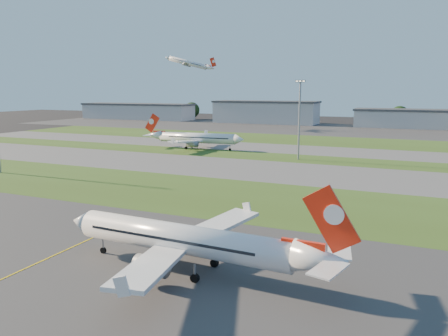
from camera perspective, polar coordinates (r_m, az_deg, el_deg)
The scene contains 17 objects.
grass_strip_a at distance 100.10m, azimuth -6.75°, elevation -2.98°, with size 300.00×34.00×0.01m, color #324918.
taxiway_a at distance 129.03m, azimuth 0.66°, elevation 0.06°, with size 300.00×32.00×0.01m, color #515154.
grass_strip_b at distance 152.05m, azimuth 4.35°, elevation 1.58°, with size 300.00×18.00×0.01m, color #324918.
taxiway_b at distance 172.77m, azimuth 6.77°, elevation 2.57°, with size 300.00×26.00×0.01m, color #515154.
grass_strip_c at distance 204.35m, azimuth 9.48°, elevation 3.67°, with size 300.00×40.00×0.01m, color #324918.
apron_far at distance 262.66m, azimuth 12.73°, elevation 4.98°, with size 400.00×80.00×0.01m, color #333335.
airliner_parked at distance 55.98m, azimuth -5.35°, elevation -9.34°, with size 36.75×31.15×11.46m.
airliner_taxiing at distance 169.69m, azimuth -3.62°, elevation 3.91°, with size 38.38×32.49×11.97m.
airliner_departing at distance 273.96m, azimuth -4.69°, elevation 13.52°, with size 28.42×23.94×9.14m.
light_mast_centre at distance 144.36m, azimuth 9.83°, elevation 6.91°, with size 3.20×0.70×25.80m.
hangar_far_west at distance 349.93m, azimuth -11.24°, elevation 7.28°, with size 91.80×23.00×12.20m.
hangar_west at distance 302.50m, azimuth 5.45°, elevation 7.29°, with size 71.40×23.00×15.20m.
hangar_east at distance 287.49m, azimuth 24.83°, elevation 5.85°, with size 81.60×23.00×11.20m.
tree_far_west at distance 384.23m, azimuth -15.08°, elevation 7.42°, with size 11.00×11.00×12.00m.
tree_west at distance 341.88m, azimuth -4.23°, elevation 7.55°, with size 12.10×12.10×13.20m.
tree_mid_west at distance 306.42m, azimuth 10.57°, elevation 6.86°, with size 9.90×9.90×10.80m.
tree_mid_east at distance 301.50m, azimuth 21.95°, elevation 6.44°, with size 11.55×11.55×12.60m.
Camera 1 is at (49.61, -31.93, 22.69)m, focal length 35.00 mm.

